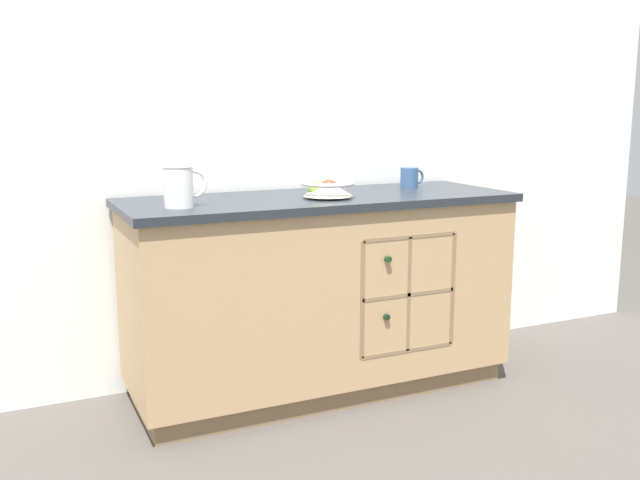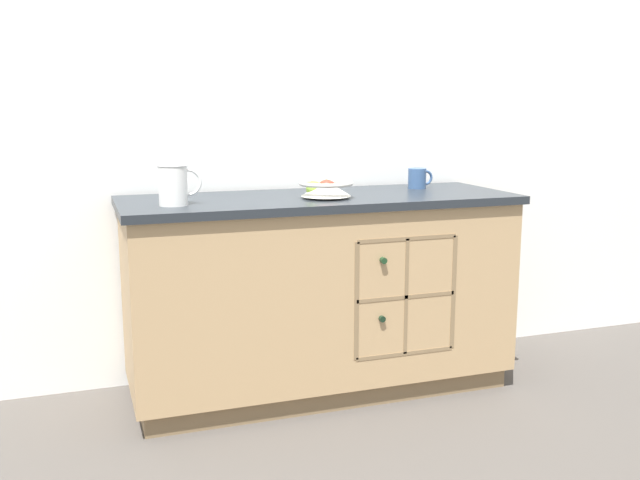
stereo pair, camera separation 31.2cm
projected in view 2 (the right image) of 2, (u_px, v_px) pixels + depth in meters
ground_plane at (320, 388)px, 3.25m from camera, size 14.00×14.00×0.00m
back_wall at (295, 104)px, 3.34m from camera, size 4.40×0.06×2.55m
kitchen_island at (321, 293)px, 3.17m from camera, size 1.71×0.61×0.88m
fruit_bowl at (326, 187)px, 3.01m from camera, size 0.23×0.23×0.08m
white_pitcher at (174, 184)px, 2.78m from camera, size 0.17×0.12×0.16m
ceramic_mug at (418, 178)px, 3.36m from camera, size 0.12×0.08×0.09m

